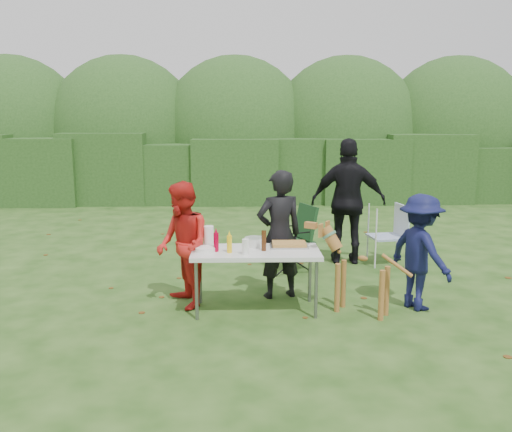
{
  "coord_description": "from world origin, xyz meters",
  "views": [
    {
      "loc": [
        0.16,
        -6.29,
        2.31
      ],
      "look_at": [
        0.35,
        0.66,
        1.0
      ],
      "focal_mm": 38.0,
      "sensor_mm": 36.0,
      "label": 1
    }
  ],
  "objects_px": {
    "person_red_jacket": "(183,245)",
    "paper_towel_roll": "(209,237)",
    "folding_table": "(256,255)",
    "ketchup_bottle": "(216,242)",
    "person_cook": "(279,234)",
    "mustard_bottle": "(229,244)",
    "dog": "(362,272)",
    "beer_bottle": "(264,241)",
    "camping_chair": "(292,238)",
    "lawn_chair": "(387,234)",
    "person_black_puffy": "(348,202)",
    "child": "(420,252)"
  },
  "relations": [
    {
      "from": "person_red_jacket",
      "to": "camping_chair",
      "type": "xyz_separation_m",
      "value": [
        1.47,
        1.55,
        -0.27
      ]
    },
    {
      "from": "person_cook",
      "to": "folding_table",
      "type": "bearing_deg",
      "value": 41.07
    },
    {
      "from": "person_cook",
      "to": "mustard_bottle",
      "type": "height_order",
      "value": "person_cook"
    },
    {
      "from": "person_red_jacket",
      "to": "person_black_puffy",
      "type": "xyz_separation_m",
      "value": [
        2.37,
        1.92,
        0.21
      ]
    },
    {
      "from": "person_cook",
      "to": "dog",
      "type": "relative_size",
      "value": 1.53
    },
    {
      "from": "camping_chair",
      "to": "lawn_chair",
      "type": "relative_size",
      "value": 1.05
    },
    {
      "from": "person_cook",
      "to": "lawn_chair",
      "type": "height_order",
      "value": "person_cook"
    },
    {
      "from": "folding_table",
      "to": "beer_bottle",
      "type": "distance_m",
      "value": 0.2
    },
    {
      "from": "camping_chair",
      "to": "mustard_bottle",
      "type": "xyz_separation_m",
      "value": [
        -0.9,
        -1.82,
        0.35
      ]
    },
    {
      "from": "mustard_bottle",
      "to": "beer_bottle",
      "type": "height_order",
      "value": "beer_bottle"
    },
    {
      "from": "camping_chair",
      "to": "beer_bottle",
      "type": "relative_size",
      "value": 4.1
    },
    {
      "from": "folding_table",
      "to": "child",
      "type": "bearing_deg",
      "value": 0.71
    },
    {
      "from": "camping_chair",
      "to": "ketchup_bottle",
      "type": "bearing_deg",
      "value": 36.04
    },
    {
      "from": "person_red_jacket",
      "to": "paper_towel_roll",
      "type": "xyz_separation_m",
      "value": [
        0.31,
        -0.01,
        0.11
      ]
    },
    {
      "from": "folding_table",
      "to": "dog",
      "type": "bearing_deg",
      "value": -6.23
    },
    {
      "from": "dog",
      "to": "ketchup_bottle",
      "type": "xyz_separation_m",
      "value": [
        -1.7,
        0.1,
        0.34
      ]
    },
    {
      "from": "person_cook",
      "to": "mustard_bottle",
      "type": "xyz_separation_m",
      "value": [
        -0.62,
        -0.59,
        0.02
      ]
    },
    {
      "from": "child",
      "to": "paper_towel_roll",
      "type": "distance_m",
      "value": 2.53
    },
    {
      "from": "person_black_puffy",
      "to": "mustard_bottle",
      "type": "xyz_separation_m",
      "value": [
        -1.8,
        -2.19,
        -0.14
      ]
    },
    {
      "from": "person_red_jacket",
      "to": "paper_towel_roll",
      "type": "height_order",
      "value": "person_red_jacket"
    },
    {
      "from": "person_black_puffy",
      "to": "child",
      "type": "xyz_separation_m",
      "value": [
        0.46,
        -2.07,
        -0.28
      ]
    },
    {
      "from": "lawn_chair",
      "to": "mustard_bottle",
      "type": "height_order",
      "value": "lawn_chair"
    },
    {
      "from": "person_black_puffy",
      "to": "lawn_chair",
      "type": "bearing_deg",
      "value": 178.6
    },
    {
      "from": "ketchup_bottle",
      "to": "person_red_jacket",
      "type": "bearing_deg",
      "value": 153.36
    },
    {
      "from": "person_cook",
      "to": "lawn_chair",
      "type": "xyz_separation_m",
      "value": [
        1.79,
        1.52,
        -0.35
      ]
    },
    {
      "from": "camping_chair",
      "to": "dog",
      "type": "bearing_deg",
      "value": 86.17
    },
    {
      "from": "folding_table",
      "to": "paper_towel_roll",
      "type": "xyz_separation_m",
      "value": [
        -0.56,
        0.16,
        0.18
      ]
    },
    {
      "from": "camping_chair",
      "to": "beer_bottle",
      "type": "bearing_deg",
      "value": 51.02
    },
    {
      "from": "camping_chair",
      "to": "mustard_bottle",
      "type": "distance_m",
      "value": 2.06
    },
    {
      "from": "person_red_jacket",
      "to": "ketchup_bottle",
      "type": "height_order",
      "value": "person_red_jacket"
    },
    {
      "from": "mustard_bottle",
      "to": "beer_bottle",
      "type": "bearing_deg",
      "value": 10.87
    },
    {
      "from": "folding_table",
      "to": "mustard_bottle",
      "type": "bearing_deg",
      "value": -161.74
    },
    {
      "from": "folding_table",
      "to": "person_red_jacket",
      "type": "xyz_separation_m",
      "value": [
        -0.87,
        0.17,
        0.08
      ]
    },
    {
      "from": "dog",
      "to": "ketchup_bottle",
      "type": "distance_m",
      "value": 1.74
    },
    {
      "from": "lawn_chair",
      "to": "beer_bottle",
      "type": "xyz_separation_m",
      "value": [
        -2.01,
        -2.04,
        0.39
      ]
    },
    {
      "from": "ketchup_bottle",
      "to": "dog",
      "type": "bearing_deg",
      "value": -3.32
    },
    {
      "from": "ketchup_bottle",
      "to": "person_black_puffy",
      "type": "bearing_deg",
      "value": 47.38
    },
    {
      "from": "dog",
      "to": "beer_bottle",
      "type": "height_order",
      "value": "dog"
    },
    {
      "from": "person_black_puffy",
      "to": "person_red_jacket",
      "type": "bearing_deg",
      "value": 45.2
    },
    {
      "from": "folding_table",
      "to": "beer_bottle",
      "type": "bearing_deg",
      "value": -14.81
    },
    {
      "from": "beer_bottle",
      "to": "lawn_chair",
      "type": "bearing_deg",
      "value": 45.41
    },
    {
      "from": "lawn_chair",
      "to": "person_red_jacket",
      "type": "bearing_deg",
      "value": 22.85
    },
    {
      "from": "person_cook",
      "to": "mustard_bottle",
      "type": "relative_size",
      "value": 8.18
    },
    {
      "from": "folding_table",
      "to": "dog",
      "type": "height_order",
      "value": "dog"
    },
    {
      "from": "person_black_puffy",
      "to": "lawn_chair",
      "type": "relative_size",
      "value": 2.07
    },
    {
      "from": "person_cook",
      "to": "paper_towel_roll",
      "type": "bearing_deg",
      "value": 4.28
    },
    {
      "from": "person_cook",
      "to": "person_black_puffy",
      "type": "xyz_separation_m",
      "value": [
        1.19,
        1.6,
        0.16
      ]
    },
    {
      "from": "folding_table",
      "to": "mustard_bottle",
      "type": "distance_m",
      "value": 0.36
    },
    {
      "from": "person_cook",
      "to": "ketchup_bottle",
      "type": "distance_m",
      "value": 0.94
    },
    {
      "from": "person_black_puffy",
      "to": "person_cook",
      "type": "bearing_deg",
      "value": 59.62
    }
  ]
}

